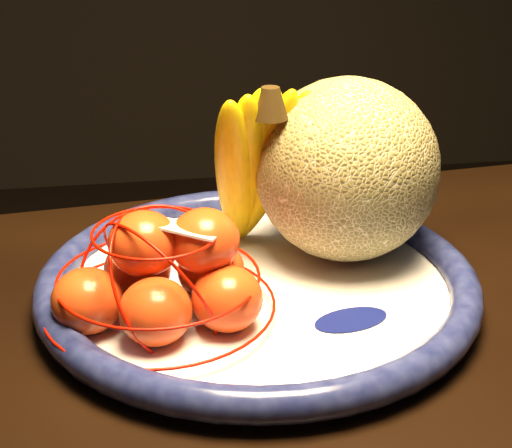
{
  "coord_description": "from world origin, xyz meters",
  "views": [
    {
      "loc": [
        -0.02,
        -0.51,
        1.05
      ],
      "look_at": [
        0.08,
        0.12,
        0.76
      ],
      "focal_mm": 55.0,
      "sensor_mm": 36.0,
      "label": 1
    }
  ],
  "objects": [
    {
      "name": "fruit_bowl",
      "position": [
        0.08,
        0.11,
        0.71
      ],
      "size": [
        0.4,
        0.4,
        0.03
      ],
      "rotation": [
        0.0,
        0.0,
        -0.36
      ],
      "color": "white",
      "rests_on": "dining_table"
    },
    {
      "name": "cantaloupe",
      "position": [
        0.18,
        0.16,
        0.79
      ],
      "size": [
        0.17,
        0.17,
        0.17
      ],
      "primitive_type": "sphere",
      "color": "olive",
      "rests_on": "fruit_bowl"
    },
    {
      "name": "banana_bunch",
      "position": [
        0.09,
        0.17,
        0.8
      ],
      "size": [
        0.12,
        0.12,
        0.19
      ],
      "rotation": [
        0.0,
        0.0,
        0.29
      ],
      "color": "yellow",
      "rests_on": "fruit_bowl"
    },
    {
      "name": "mandarin_bag",
      "position": [
        -0.0,
        0.06,
        0.74
      ],
      "size": [
        0.24,
        0.24,
        0.12
      ],
      "rotation": [
        0.0,
        0.0,
        -0.27
      ],
      "color": "#FF5717",
      "rests_on": "fruit_bowl"
    },
    {
      "name": "price_tag",
      "position": [
        0.01,
        0.06,
        0.79
      ],
      "size": [
        0.08,
        0.06,
        0.01
      ],
      "primitive_type": "cube",
      "rotation": [
        -0.14,
        0.1,
        -0.46
      ],
      "color": "white",
      "rests_on": "mandarin_bag"
    }
  ]
}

